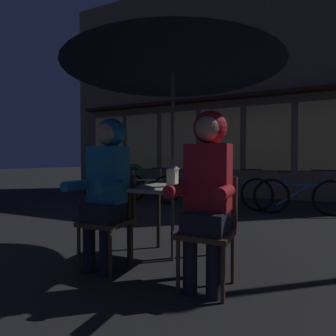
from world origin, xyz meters
name	(u,v)px	position (x,y,z in m)	size (l,w,h in m)	color
ground_plane	(172,260)	(0.00, 0.00, 0.00)	(60.00, 60.00, 0.00)	#232326
cafe_table	(173,197)	(0.00, 0.00, 0.64)	(0.72, 0.72, 0.74)	#B2AD9E
patio_umbrella	(173,53)	(0.00, 0.00, 2.06)	(2.10, 2.10, 2.31)	#4C4C51
lantern	(173,175)	(0.00, 0.00, 0.86)	(0.11, 0.11, 0.23)	white
chair_left	(111,214)	(-0.48, -0.37, 0.49)	(0.40, 0.40, 0.87)	#513823
chair_right	(209,224)	(0.48, -0.37, 0.49)	(0.40, 0.40, 0.87)	#513823
person_left_hooded	(107,177)	(-0.48, -0.43, 0.85)	(0.45, 0.56, 1.40)	black
person_right_hooded	(207,180)	(0.48, -0.43, 0.85)	(0.45, 0.56, 1.40)	black
shopfront_building	(223,88)	(-0.76, 5.39, 3.09)	(10.00, 0.93, 6.20)	#6B5B4C
bicycle_nearest	(113,187)	(-3.01, 3.20, 0.35)	(1.65, 0.42, 0.84)	black
bicycle_second	(145,188)	(-2.06, 3.12, 0.35)	(1.65, 0.39, 0.84)	black
bicycle_third	(187,190)	(-1.06, 3.28, 0.35)	(1.68, 0.13, 0.84)	black
bicycle_fourth	(232,192)	(-0.06, 3.24, 0.35)	(1.66, 0.35, 0.84)	black
bicycle_fifth	(301,196)	(1.23, 3.11, 0.35)	(1.67, 0.31, 0.84)	black
potted_plant	(133,178)	(-2.79, 3.81, 0.54)	(0.60, 0.60, 0.92)	brown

